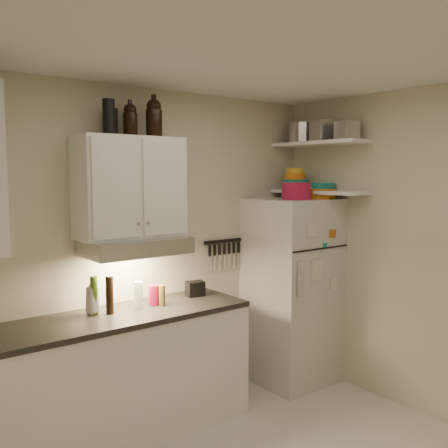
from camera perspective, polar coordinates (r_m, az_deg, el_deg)
ceiling at (r=2.96m, az=7.35°, el=19.09°), size 3.20×3.00×0.02m
back_wall at (r=4.13m, az=-7.98°, el=-3.00°), size 3.20×0.02×2.60m
right_wall at (r=4.22m, az=22.67°, el=-3.20°), size 0.02×3.00×2.60m
base_cabinet at (r=3.86m, az=-12.77°, el=-17.05°), size 2.10×0.60×0.88m
countertop at (r=3.70m, az=-12.93°, el=-10.47°), size 2.10×0.62×0.04m
upper_cabinet at (r=3.79m, az=-10.69°, el=4.15°), size 0.80×0.33×0.75m
range_hood at (r=3.77m, az=-10.11°, el=-2.49°), size 0.76×0.46×0.12m
fridge at (r=4.71m, az=7.72°, el=-7.50°), size 0.70×0.68×1.70m
shelf_hi at (r=4.65m, az=10.90°, el=9.05°), size 0.30×0.95×0.03m
shelf_lo at (r=4.64m, az=10.80°, el=3.62°), size 0.30×0.95×0.03m
knife_strip at (r=4.50m, az=-0.08°, el=-1.97°), size 0.42×0.02×0.03m
dutch_oven at (r=4.43m, az=8.25°, el=3.75°), size 0.29×0.29×0.15m
book_stack at (r=4.59m, az=10.71°, el=3.41°), size 0.29×0.33×0.09m
spice_jar at (r=4.55m, az=9.64°, el=3.52°), size 0.08×0.08×0.11m
stock_pot at (r=4.84m, az=8.99°, el=10.23°), size 0.33×0.33×0.19m
tin_a at (r=4.65m, az=11.29°, el=10.40°), size 0.22×0.21×0.19m
tin_b at (r=4.48m, az=13.88°, el=10.32°), size 0.19×0.19×0.16m
bowl_teal at (r=4.80m, az=8.22°, el=4.48°), size 0.24×0.24×0.10m
bowl_orange at (r=4.77m, az=8.11°, el=5.41°), size 0.19×0.19×0.06m
bowl_yellow at (r=4.77m, az=8.12°, el=6.05°), size 0.15×0.15×0.05m
plates at (r=4.70m, az=10.94°, el=4.23°), size 0.33×0.33×0.07m
growler_a at (r=3.84m, az=-10.66°, el=11.64°), size 0.14×0.14×0.25m
growler_b at (r=3.89m, az=-8.01°, el=11.94°), size 0.16×0.16×0.30m
thermos_a at (r=3.83m, az=-12.56°, el=11.26°), size 0.09×0.09×0.20m
thermos_b at (r=3.69m, az=-13.03°, el=11.83°), size 0.11×0.11×0.25m
soap_bottle at (r=3.73m, az=-14.81°, el=-7.64°), size 0.13×0.13×0.31m
pepper_mill at (r=3.87m, az=-7.09°, el=-8.12°), size 0.06×0.06×0.16m
oil_bottle at (r=3.71m, az=-14.64°, el=-7.90°), size 0.06×0.06×0.28m
vinegar_bottle at (r=3.71m, az=-12.95°, el=-7.92°), size 0.07×0.07×0.27m
clear_bottle at (r=3.83m, az=-9.77°, el=-7.99°), size 0.07×0.07×0.20m
red_jar at (r=3.90m, az=-8.03°, el=-8.05°), size 0.10×0.10×0.16m
caddy at (r=4.15m, az=-3.31°, el=-7.39°), size 0.16×0.13×0.12m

